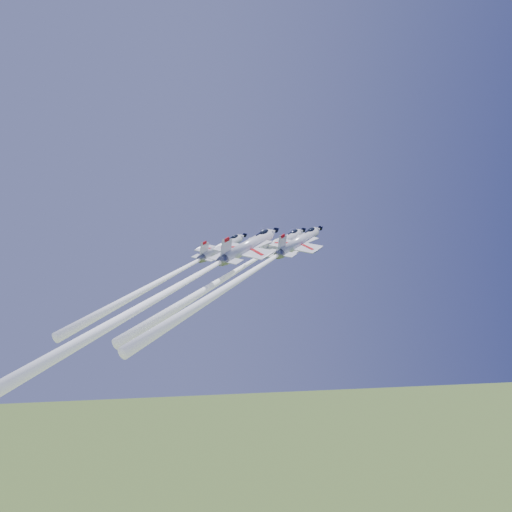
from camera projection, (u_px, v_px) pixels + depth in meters
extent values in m
cylinder|color=white|center=(281.00, 243.00, 112.15)|extent=(4.53, 7.12, 12.15)
cone|color=white|center=(300.00, 232.00, 117.45)|extent=(3.03, 3.36, 3.08)
cone|color=black|center=(305.00, 229.00, 118.69)|extent=(1.53, 1.69, 1.55)
cone|color=slate|center=(262.00, 255.00, 107.26)|extent=(2.86, 2.94, 2.07)
ellipsoid|color=black|center=(294.00, 232.00, 115.32)|extent=(3.00, 2.93, 2.16)
cube|color=black|center=(290.00, 234.00, 114.10)|extent=(0.96, 0.92, 0.72)
cube|color=white|center=(278.00, 247.00, 111.35)|extent=(9.60, 9.34, 3.30)
cube|color=white|center=(283.00, 239.00, 114.66)|extent=(3.22, 2.92, 1.52)
cube|color=white|center=(293.00, 241.00, 113.24)|extent=(3.22, 2.92, 1.52)
cube|color=white|center=(265.00, 254.00, 108.01)|extent=(5.16, 5.04, 1.77)
cube|color=white|center=(266.00, 245.00, 107.60)|extent=(2.28, 2.72, 3.70)
cube|color=#BC090E|center=(266.00, 238.00, 107.31)|extent=(1.07, 1.07, 0.99)
cube|color=black|center=(282.00, 248.00, 112.51)|extent=(7.57, 6.56, 3.93)
sphere|color=white|center=(262.00, 256.00, 107.07)|extent=(1.07, 1.16, 1.00)
cone|color=white|center=(200.00, 293.00, 93.88)|extent=(8.02, 16.10, 34.06)
cylinder|color=white|center=(221.00, 248.00, 112.06)|extent=(4.19, 6.58, 11.23)
cone|color=white|center=(241.00, 237.00, 116.96)|extent=(2.80, 3.10, 2.85)
cone|color=black|center=(246.00, 234.00, 118.10)|extent=(1.41, 1.56, 1.43)
cone|color=slate|center=(201.00, 259.00, 107.54)|extent=(2.64, 2.71, 1.91)
ellipsoid|color=black|center=(234.00, 238.00, 114.99)|extent=(2.77, 2.71, 2.00)
cube|color=black|center=(230.00, 239.00, 113.86)|extent=(0.89, 0.85, 0.67)
cube|color=white|center=(218.00, 251.00, 111.32)|extent=(8.88, 8.64, 3.05)
cube|color=white|center=(224.00, 244.00, 114.37)|extent=(2.97, 2.70, 1.40)
cube|color=white|center=(233.00, 246.00, 113.06)|extent=(2.97, 2.70, 1.40)
cube|color=white|center=(204.00, 258.00, 108.23)|extent=(4.77, 4.66, 1.63)
cube|color=white|center=(204.00, 250.00, 107.85)|extent=(2.11, 2.51, 3.41)
cube|color=#BC090E|center=(204.00, 243.00, 107.58)|extent=(0.99, 0.99, 0.91)
cube|color=black|center=(222.00, 252.00, 112.39)|extent=(7.00, 6.06, 3.64)
sphere|color=white|center=(200.00, 259.00, 107.37)|extent=(0.99, 1.07, 0.93)
cone|color=white|center=(137.00, 293.00, 95.42)|extent=(7.31, 14.62, 30.86)
cylinder|color=white|center=(298.00, 242.00, 102.66)|extent=(4.36, 6.86, 11.71)
cone|color=white|center=(317.00, 230.00, 107.77)|extent=(2.92, 3.24, 2.97)
cone|color=black|center=(322.00, 227.00, 108.95)|extent=(1.47, 1.63, 1.49)
cone|color=slate|center=(279.00, 254.00, 97.94)|extent=(2.76, 2.83, 1.99)
ellipsoid|color=black|center=(311.00, 231.00, 105.71)|extent=(2.89, 2.82, 2.08)
cube|color=black|center=(307.00, 232.00, 104.54)|extent=(0.93, 0.88, 0.69)
cube|color=white|center=(295.00, 246.00, 101.89)|extent=(9.25, 9.00, 3.18)
cube|color=white|center=(299.00, 238.00, 105.07)|extent=(3.10, 2.81, 1.46)
cube|color=white|center=(310.00, 240.00, 103.70)|extent=(3.10, 2.81, 1.46)
cube|color=white|center=(282.00, 253.00, 98.66)|extent=(4.97, 4.86, 1.70)
cube|color=white|center=(282.00, 244.00, 98.27)|extent=(2.19, 2.62, 3.56)
cube|color=#BC090E|center=(283.00, 236.00, 97.99)|extent=(1.03, 1.03, 0.95)
cube|color=black|center=(298.00, 247.00, 103.00)|extent=(7.30, 6.32, 3.79)
sphere|color=white|center=(278.00, 255.00, 97.76)|extent=(1.03, 1.12, 0.97)
cone|color=white|center=(213.00, 296.00, 84.74)|extent=(7.86, 15.84, 33.60)
cylinder|color=white|center=(247.00, 246.00, 100.01)|extent=(4.89, 7.69, 13.12)
cone|color=white|center=(272.00, 232.00, 105.74)|extent=(3.27, 3.63, 3.33)
cone|color=black|center=(277.00, 229.00, 107.07)|extent=(1.65, 1.83, 1.67)
cone|color=slate|center=(222.00, 261.00, 94.73)|extent=(3.09, 3.17, 2.23)
ellipsoid|color=black|center=(263.00, 233.00, 103.43)|extent=(3.24, 3.16, 2.33)
cube|color=black|center=(258.00, 235.00, 102.12)|extent=(1.04, 0.99, 0.78)
cube|color=white|center=(243.00, 250.00, 99.15)|extent=(10.37, 10.09, 3.56)
cube|color=white|center=(250.00, 242.00, 102.72)|extent=(3.48, 3.15, 1.64)
cube|color=white|center=(262.00, 244.00, 101.18)|extent=(3.48, 3.15, 1.64)
cube|color=white|center=(226.00, 259.00, 95.54)|extent=(5.57, 5.44, 1.91)
cube|color=white|center=(226.00, 249.00, 95.09)|extent=(2.46, 2.94, 3.99)
cube|color=#BC090E|center=(227.00, 240.00, 94.78)|extent=(1.16, 1.16, 1.07)
cube|color=black|center=(248.00, 252.00, 100.39)|extent=(8.18, 7.08, 4.25)
sphere|color=white|center=(221.00, 261.00, 94.53)|extent=(1.15, 1.25, 1.08)
cone|color=white|center=(119.00, 320.00, 77.98)|extent=(9.61, 19.76, 42.49)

